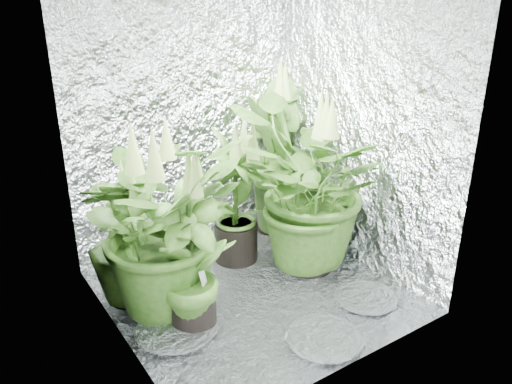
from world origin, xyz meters
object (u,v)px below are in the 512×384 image
object	(u,v)px
plant_c	(277,154)
plant_e	(311,189)
plant_a	(163,225)
plant_d	(125,242)
circulation_fan	(290,221)
plant_b	(235,199)
plant_f	(190,250)

from	to	relation	value
plant_c	plant_e	size ratio (longest dim) A/B	1.10
plant_a	plant_d	bearing A→B (deg)	127.02
plant_d	circulation_fan	xyz separation A→B (m)	(1.22, 0.05, -0.21)
plant_c	plant_d	world-z (taller)	plant_c
plant_b	plant_c	size ratio (longest dim) A/B	0.76
plant_a	circulation_fan	xyz separation A→B (m)	(1.07, 0.25, -0.35)
plant_a	plant_e	size ratio (longest dim) A/B	0.95
plant_b	plant_f	distance (m)	0.78
plant_d	circulation_fan	bearing A→B (deg)	2.31
plant_a	plant_c	distance (m)	1.24
plant_b	circulation_fan	bearing A→B (deg)	-1.60
plant_a	plant_c	size ratio (longest dim) A/B	0.86
plant_c	plant_b	bearing A→B (deg)	-154.51
plant_e	plant_f	world-z (taller)	plant_e
circulation_fan	plant_b	bearing A→B (deg)	169.69
plant_b	plant_e	bearing A→B (deg)	-46.59
plant_b	plant_c	xyz separation A→B (m)	(0.51, 0.24, 0.16)
plant_a	plant_c	world-z (taller)	plant_c
plant_f	plant_e	bearing A→B (deg)	9.52
plant_e	circulation_fan	size ratio (longest dim) A/B	2.96
circulation_fan	plant_a	bearing A→B (deg)	-175.54
plant_d	plant_e	xyz separation A→B (m)	(1.11, -0.29, 0.18)
plant_a	plant_f	bearing A→B (deg)	-82.03
plant_d	plant_f	bearing A→B (deg)	-67.52
plant_b	plant_f	size ratio (longest dim) A/B	0.97
plant_c	plant_f	world-z (taller)	plant_c
plant_f	circulation_fan	size ratio (longest dim) A/B	2.55
plant_c	circulation_fan	size ratio (longest dim) A/B	3.25
plant_b	plant_c	bearing A→B (deg)	25.49
plant_c	plant_d	distance (m)	1.33
plant_b	plant_e	world-z (taller)	plant_e
plant_e	plant_d	bearing A→B (deg)	165.09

